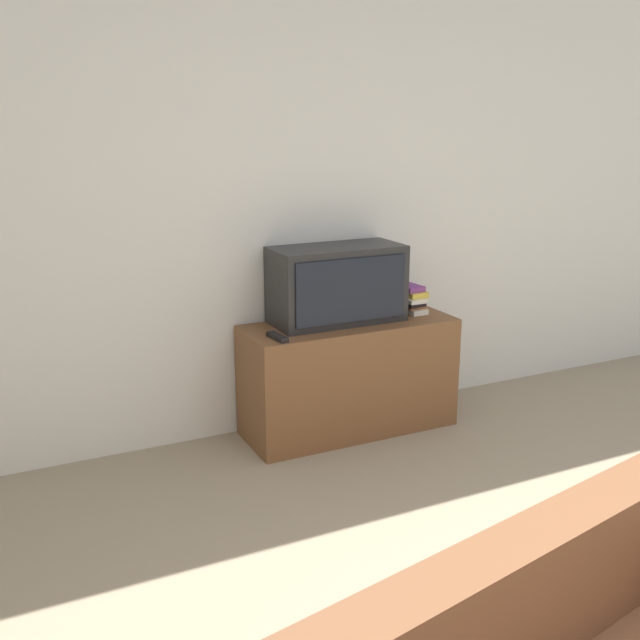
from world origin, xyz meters
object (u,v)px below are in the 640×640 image
tv_stand (349,377)px  television (337,284)px  remote_on_stand (277,337)px  book_stack (411,299)px

tv_stand → television: size_ratio=1.64×
tv_stand → remote_on_stand: (-0.49, -0.12, 0.33)m
tv_stand → television: bearing=133.3°
television → remote_on_stand: size_ratio=4.37×
tv_stand → remote_on_stand: size_ratio=7.18×
tv_stand → television: 0.54m
book_stack → remote_on_stand: bearing=-169.8°
television → book_stack: bearing=-1.1°
book_stack → remote_on_stand: size_ratio=1.27×
book_stack → remote_on_stand: (-0.92, -0.17, -0.07)m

